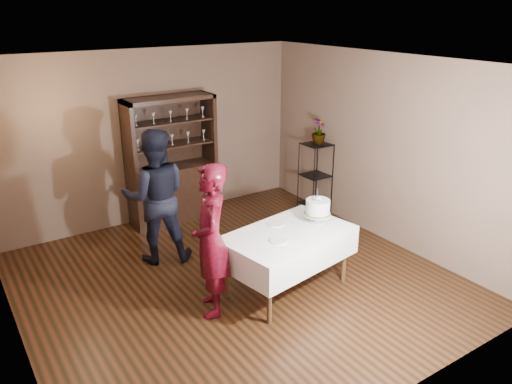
# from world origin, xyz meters

# --- Properties ---
(floor) EXTENTS (5.00, 5.00, 0.00)m
(floor) POSITION_xyz_m (0.00, 0.00, 0.00)
(floor) COLOR black
(floor) RESTS_ON ground
(ceiling) EXTENTS (5.00, 5.00, 0.00)m
(ceiling) POSITION_xyz_m (0.00, 0.00, 2.70)
(ceiling) COLOR white
(ceiling) RESTS_ON back_wall
(back_wall) EXTENTS (5.00, 0.02, 2.70)m
(back_wall) POSITION_xyz_m (0.00, 2.50, 1.35)
(back_wall) COLOR brown
(back_wall) RESTS_ON floor
(wall_left) EXTENTS (0.02, 5.00, 2.70)m
(wall_left) POSITION_xyz_m (-2.50, 0.00, 1.35)
(wall_left) COLOR brown
(wall_left) RESTS_ON floor
(wall_right) EXTENTS (0.02, 5.00, 2.70)m
(wall_right) POSITION_xyz_m (2.50, 0.00, 1.35)
(wall_right) COLOR brown
(wall_right) RESTS_ON floor
(china_hutch) EXTENTS (1.40, 0.48, 2.00)m
(china_hutch) POSITION_xyz_m (0.20, 2.25, 0.66)
(china_hutch) COLOR black
(china_hutch) RESTS_ON floor
(plant_etagere) EXTENTS (0.42, 0.42, 1.20)m
(plant_etagere) POSITION_xyz_m (2.28, 1.20, 0.65)
(plant_etagere) COLOR black
(plant_etagere) RESTS_ON floor
(cake_table) EXTENTS (1.67, 1.18, 0.77)m
(cake_table) POSITION_xyz_m (0.43, -0.50, 0.59)
(cake_table) COLOR white
(cake_table) RESTS_ON floor
(woman) EXTENTS (0.65, 0.76, 1.76)m
(woman) POSITION_xyz_m (-0.55, -0.39, 0.88)
(woman) COLOR #350410
(woman) RESTS_ON floor
(man) EXTENTS (1.08, 0.97, 1.83)m
(man) POSITION_xyz_m (-0.56, 1.10, 0.92)
(man) COLOR black
(man) RESTS_ON floor
(cake) EXTENTS (0.39, 0.39, 0.46)m
(cake) POSITION_xyz_m (0.91, -0.46, 0.95)
(cake) COLOR silver
(cake) RESTS_ON cake_table
(plate_near) EXTENTS (0.24, 0.24, 0.01)m
(plate_near) POSITION_xyz_m (0.19, -0.63, 0.77)
(plate_near) COLOR silver
(plate_near) RESTS_ON cake_table
(plate_far) EXTENTS (0.21, 0.21, 0.01)m
(plate_far) POSITION_xyz_m (0.44, -0.24, 0.77)
(plate_far) COLOR silver
(plate_far) RESTS_ON cake_table
(potted_plant) EXTENTS (0.30, 0.30, 0.41)m
(potted_plant) POSITION_xyz_m (2.30, 1.19, 1.39)
(potted_plant) COLOR #497136
(potted_plant) RESTS_ON plant_etagere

